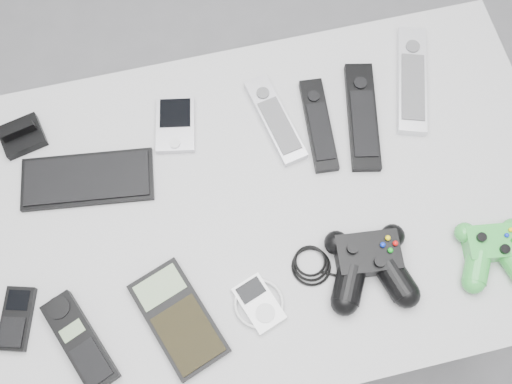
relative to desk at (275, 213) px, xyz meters
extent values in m
plane|color=slate|center=(0.02, 0.08, -0.66)|extent=(3.50, 3.50, 0.00)
cube|color=#A7A7A9|center=(0.00, 0.00, 0.05)|extent=(1.08, 0.69, 0.03)
cylinder|color=black|center=(0.49, -0.30, -0.31)|extent=(0.03, 0.03, 0.69)
cylinder|color=black|center=(-0.49, 0.30, -0.31)|extent=(0.03, 0.03, 0.69)
cylinder|color=black|center=(0.49, 0.30, -0.31)|extent=(0.03, 0.03, 0.69)
cube|color=black|center=(-0.34, 0.12, 0.07)|extent=(0.26, 0.14, 0.02)
cube|color=black|center=(-0.45, 0.24, 0.08)|extent=(0.09, 0.08, 0.04)
cube|color=#B7B6BE|center=(-0.15, 0.20, 0.07)|extent=(0.09, 0.13, 0.02)
cube|color=#B7B6BE|center=(0.04, 0.16, 0.07)|extent=(0.08, 0.20, 0.02)
cube|color=black|center=(0.12, 0.13, 0.07)|extent=(0.06, 0.20, 0.02)
cube|color=black|center=(0.21, 0.13, 0.07)|extent=(0.10, 0.24, 0.02)
cube|color=silver|center=(0.32, 0.19, 0.07)|extent=(0.13, 0.24, 0.02)
cube|color=black|center=(-0.49, -0.11, 0.07)|extent=(0.08, 0.12, 0.02)
cube|color=black|center=(-0.39, -0.17, 0.08)|extent=(0.12, 0.18, 0.03)
cube|color=black|center=(-0.22, -0.17, 0.07)|extent=(0.16, 0.21, 0.02)
cube|color=white|center=(-0.08, -0.18, 0.07)|extent=(0.11, 0.12, 0.02)
camera|label=1|loc=(-0.12, -0.35, 1.12)|focal=42.00mm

